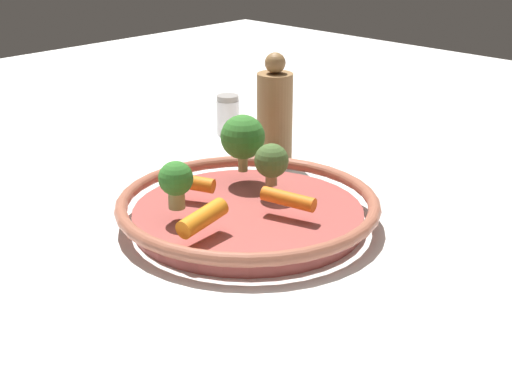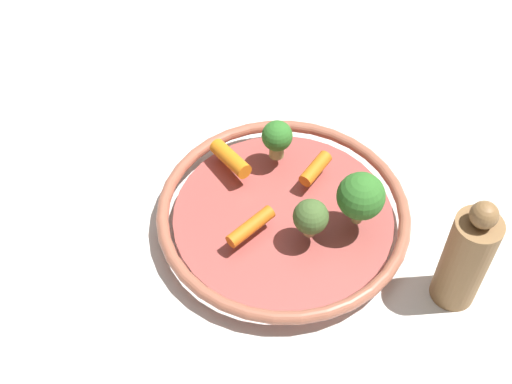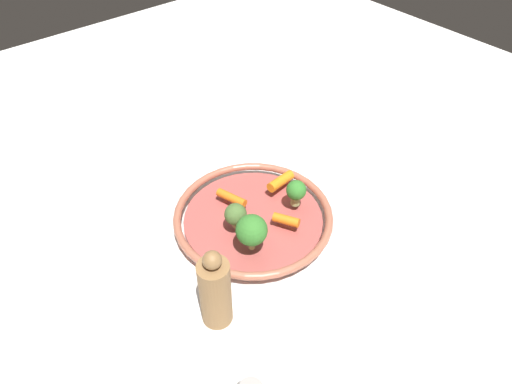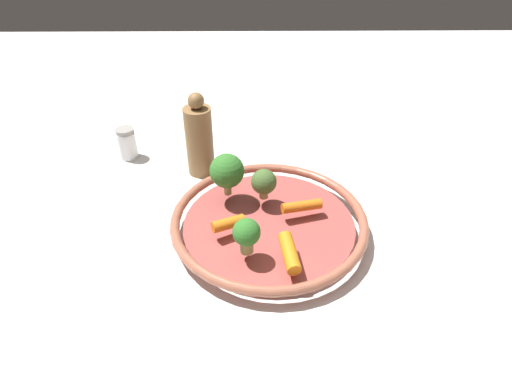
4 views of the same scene
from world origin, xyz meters
TOP-DOWN VIEW (x-y plane):
  - ground_plane at (0.00, 0.00)m, footprint 2.22×2.22m
  - serving_bowl at (0.00, 0.00)m, footprint 0.32×0.32m
  - baby_carrot_left at (-0.09, -0.03)m, footprint 0.07×0.03m
  - baby_carrot_center at (0.01, -0.05)m, footprint 0.03×0.07m
  - baby_carrot_back at (-0.03, 0.06)m, footprint 0.04×0.05m
  - broccoli_floret_small at (0.05, 0.01)m, footprint 0.04×0.04m
  - broccoli_floret_large at (-0.08, 0.04)m, footprint 0.04×0.04m
  - broccoli_floret_edge at (0.06, 0.07)m, footprint 0.06×0.06m
  - salt_shaker at (0.24, 0.28)m, footprint 0.04×0.04m
  - pepper_mill at (0.18, 0.13)m, footprint 0.05×0.05m

SIDE VIEW (x-z plane):
  - ground_plane at x=0.00m, z-range 0.00..0.00m
  - serving_bowl at x=0.00m, z-range 0.00..0.04m
  - salt_shaker at x=0.24m, z-range 0.00..0.07m
  - baby_carrot_center at x=0.01m, z-range 0.03..0.05m
  - baby_carrot_back at x=-0.03m, z-range 0.03..0.05m
  - baby_carrot_left at x=-0.09m, z-range 0.03..0.06m
  - broccoli_floret_small at x=0.05m, z-range 0.04..0.09m
  - broccoli_floret_large at x=-0.08m, z-range 0.04..0.10m
  - pepper_mill at x=0.18m, z-range -0.01..0.16m
  - broccoli_floret_edge at x=0.06m, z-range 0.04..0.12m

